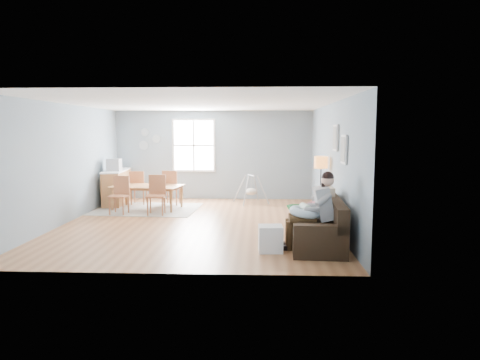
{
  "coord_description": "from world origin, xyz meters",
  "views": [
    {
      "loc": [
        1.37,
        -9.55,
        2.1
      ],
      "look_at": [
        0.97,
        -0.07,
        1.0
      ],
      "focal_mm": 32.0,
      "sensor_mm": 36.0,
      "label": 1
    }
  ],
  "objects_px": {
    "dining_table": "(147,197)",
    "chair_sw": "(120,192)",
    "chair_ne": "(171,185)",
    "floor_lamp": "(321,168)",
    "father": "(314,208)",
    "chair_nw": "(138,185)",
    "sofa": "(320,229)",
    "baby_swing": "(251,191)",
    "toddler": "(315,205)",
    "chair_se": "(157,192)",
    "monitor": "(114,165)",
    "counter": "(117,186)",
    "storage_cube": "(270,239)"
  },
  "relations": [
    {
      "from": "sofa",
      "to": "chair_ne",
      "type": "distance_m",
      "value": 5.4
    },
    {
      "from": "chair_se",
      "to": "counter",
      "type": "relative_size",
      "value": 0.55
    },
    {
      "from": "chair_ne",
      "to": "baby_swing",
      "type": "xyz_separation_m",
      "value": [
        2.25,
        0.36,
        -0.2
      ]
    },
    {
      "from": "dining_table",
      "to": "counter",
      "type": "distance_m",
      "value": 1.41
    },
    {
      "from": "chair_se",
      "to": "chair_nw",
      "type": "relative_size",
      "value": 1.03
    },
    {
      "from": "chair_sw",
      "to": "counter",
      "type": "relative_size",
      "value": 0.53
    },
    {
      "from": "dining_table",
      "to": "chair_nw",
      "type": "bearing_deg",
      "value": 130.83
    },
    {
      "from": "monitor",
      "to": "floor_lamp",
      "type": "bearing_deg",
      "value": -19.73
    },
    {
      "from": "father",
      "to": "chair_nw",
      "type": "relative_size",
      "value": 1.44
    },
    {
      "from": "chair_nw",
      "to": "monitor",
      "type": "bearing_deg",
      "value": -166.09
    },
    {
      "from": "toddler",
      "to": "chair_ne",
      "type": "relative_size",
      "value": 0.83
    },
    {
      "from": "toddler",
      "to": "storage_cube",
      "type": "distance_m",
      "value": 1.22
    },
    {
      "from": "father",
      "to": "toddler",
      "type": "xyz_separation_m",
      "value": [
        0.08,
        0.5,
        -0.03
      ]
    },
    {
      "from": "chair_se",
      "to": "baby_swing",
      "type": "bearing_deg",
      "value": 35.59
    },
    {
      "from": "chair_ne",
      "to": "chair_se",
      "type": "bearing_deg",
      "value": -93.88
    },
    {
      "from": "dining_table",
      "to": "chair_nw",
      "type": "xyz_separation_m",
      "value": [
        -0.43,
        0.69,
        0.24
      ]
    },
    {
      "from": "storage_cube",
      "to": "chair_nw",
      "type": "height_order",
      "value": "chair_nw"
    },
    {
      "from": "chair_sw",
      "to": "chair_ne",
      "type": "xyz_separation_m",
      "value": [
        1.04,
        1.26,
        0.02
      ]
    },
    {
      "from": "toddler",
      "to": "chair_se",
      "type": "distance_m",
      "value": 4.4
    },
    {
      "from": "floor_lamp",
      "to": "monitor",
      "type": "height_order",
      "value": "floor_lamp"
    },
    {
      "from": "chair_ne",
      "to": "toddler",
      "type": "bearing_deg",
      "value": -47.27
    },
    {
      "from": "dining_table",
      "to": "storage_cube",
      "type": "bearing_deg",
      "value": -42.22
    },
    {
      "from": "sofa",
      "to": "chair_sw",
      "type": "distance_m",
      "value": 5.4
    },
    {
      "from": "storage_cube",
      "to": "chair_sw",
      "type": "height_order",
      "value": "chair_sw"
    },
    {
      "from": "father",
      "to": "chair_ne",
      "type": "height_order",
      "value": "father"
    },
    {
      "from": "chair_nw",
      "to": "counter",
      "type": "distance_m",
      "value": 0.69
    },
    {
      "from": "toddler",
      "to": "chair_nw",
      "type": "relative_size",
      "value": 0.85
    },
    {
      "from": "chair_se",
      "to": "counter",
      "type": "bearing_deg",
      "value": 134.58
    },
    {
      "from": "counter",
      "to": "baby_swing",
      "type": "height_order",
      "value": "counter"
    },
    {
      "from": "sofa",
      "to": "chair_nw",
      "type": "distance_m",
      "value": 6.12
    },
    {
      "from": "father",
      "to": "baby_swing",
      "type": "bearing_deg",
      "value": 104.34
    },
    {
      "from": "toddler",
      "to": "chair_sw",
      "type": "distance_m",
      "value": 5.23
    },
    {
      "from": "chair_sw",
      "to": "monitor",
      "type": "distance_m",
      "value": 1.42
    },
    {
      "from": "dining_table",
      "to": "chair_nw",
      "type": "distance_m",
      "value": 0.85
    },
    {
      "from": "father",
      "to": "toddler",
      "type": "relative_size",
      "value": 1.68
    },
    {
      "from": "chair_ne",
      "to": "floor_lamp",
      "type": "bearing_deg",
      "value": -27.81
    },
    {
      "from": "dining_table",
      "to": "monitor",
      "type": "height_order",
      "value": "monitor"
    },
    {
      "from": "chair_nw",
      "to": "father",
      "type": "bearing_deg",
      "value": -44.84
    },
    {
      "from": "father",
      "to": "chair_nw",
      "type": "bearing_deg",
      "value": 135.16
    },
    {
      "from": "storage_cube",
      "to": "dining_table",
      "type": "bearing_deg",
      "value": 129.18
    },
    {
      "from": "chair_nw",
      "to": "chair_ne",
      "type": "xyz_separation_m",
      "value": [
        0.95,
        -0.06,
        0.02
      ]
    },
    {
      "from": "dining_table",
      "to": "chair_sw",
      "type": "xyz_separation_m",
      "value": [
        -0.52,
        -0.63,
        0.23
      ]
    },
    {
      "from": "dining_table",
      "to": "chair_sw",
      "type": "bearing_deg",
      "value": -120.81
    },
    {
      "from": "dining_table",
      "to": "chair_ne",
      "type": "xyz_separation_m",
      "value": [
        0.52,
        0.63,
        0.25
      ]
    },
    {
      "from": "storage_cube",
      "to": "chair_ne",
      "type": "height_order",
      "value": "chair_ne"
    },
    {
      "from": "father",
      "to": "storage_cube",
      "type": "height_order",
      "value": "father"
    },
    {
      "from": "toddler",
      "to": "baby_swing",
      "type": "height_order",
      "value": "toddler"
    },
    {
      "from": "father",
      "to": "dining_table",
      "type": "distance_m",
      "value": 5.43
    },
    {
      "from": "monitor",
      "to": "chair_nw",
      "type": "bearing_deg",
      "value": 13.91
    },
    {
      "from": "toddler",
      "to": "storage_cube",
      "type": "bearing_deg",
      "value": -140.23
    }
  ]
}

